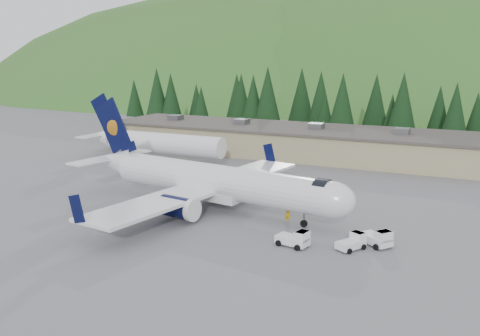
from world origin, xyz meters
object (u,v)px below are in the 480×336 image
object	(u,v)px
baggage_tug_b	(378,238)
ramp_worker	(288,214)
airliner	(211,181)
baggage_tug_a	(295,239)
baggage_tug_c	(353,242)
terminal_building	(290,140)
second_airliner	(151,142)

from	to	relation	value
baggage_tug_b	ramp_worker	xyz separation A→B (m)	(-10.73, 3.78, 0.00)
baggage_tug_b	ramp_worker	distance (m)	11.38
airliner	baggage_tug_b	xyz separation A→B (m)	(20.85, -4.35, -2.59)
baggage_tug_a	ramp_worker	bearing A→B (deg)	126.41
baggage_tug_a	baggage_tug_c	bearing A→B (deg)	29.69
airliner	baggage_tug_c	size ratio (longest dim) A/B	11.76
baggage_tug_a	baggage_tug_c	xyz separation A→B (m)	(5.21, 1.78, -0.07)
baggage_tug_a	terminal_building	bearing A→B (deg)	121.81
second_airliner	baggage_tug_b	bearing A→B (deg)	-30.37
airliner	ramp_worker	xyz separation A→B (m)	(10.12, -0.57, -2.59)
airliner	ramp_worker	world-z (taller)	airliner
second_airliner	ramp_worker	bearing A→B (deg)	-33.42
airliner	terminal_building	distance (m)	38.04
baggage_tug_b	baggage_tug_c	size ratio (longest dim) A/B	1.12
baggage_tug_a	baggage_tug_c	world-z (taller)	baggage_tug_a
airliner	baggage_tug_c	distance (m)	20.02
baggage_tug_c	baggage_tug_a	bearing A→B (deg)	137.77
baggage_tug_b	terminal_building	xyz separation A→B (m)	(-24.76, 42.18, 1.83)
airliner	baggage_tug_c	world-z (taller)	airliner
second_airliner	terminal_building	bearing A→B (deg)	38.78
baggage_tug_b	ramp_worker	size ratio (longest dim) A/B	2.30
second_airliner	baggage_tug_a	xyz separation A→B (m)	(37.47, -29.76, -2.56)
baggage_tug_c	terminal_building	size ratio (longest dim) A/B	0.05
terminal_building	airliner	bearing A→B (deg)	-84.11
terminal_building	ramp_worker	distance (m)	40.92
terminal_building	ramp_worker	bearing A→B (deg)	-69.93
baggage_tug_a	ramp_worker	xyz separation A→B (m)	(-3.53, 7.36, 0.03)
baggage_tug_c	baggage_tug_b	bearing A→B (deg)	-19.03
terminal_building	baggage_tug_b	bearing A→B (deg)	-59.59
airliner	baggage_tug_b	bearing A→B (deg)	-3.22
second_airliner	ramp_worker	world-z (taller)	second_airliner
baggage_tug_b	baggage_tug_c	distance (m)	2.69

